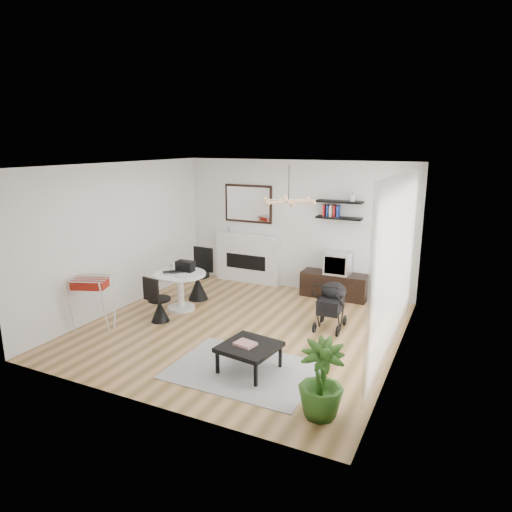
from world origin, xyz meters
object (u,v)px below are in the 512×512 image
at_px(potted_plant, 321,380).
at_px(tv_console, 334,285).
at_px(dining_table, 180,286).
at_px(coffee_table, 249,348).
at_px(drying_rack, 93,302).
at_px(fireplace, 247,252).
at_px(stroller, 331,307).
at_px(crt_tv, 338,263).

bearing_deg(potted_plant, tv_console, 104.07).
relative_size(dining_table, coffee_table, 1.18).
xyz_separation_m(tv_console, potted_plant, (1.03, -4.09, 0.21)).
bearing_deg(drying_rack, fireplace, 52.01).
xyz_separation_m(tv_console, stroller, (0.39, -1.55, 0.12)).
bearing_deg(fireplace, potted_plant, -54.17).
height_order(fireplace, tv_console, fireplace).
bearing_deg(stroller, potted_plant, -78.26).
distance_m(crt_tv, dining_table, 3.11).
relative_size(fireplace, crt_tv, 4.43).
xyz_separation_m(crt_tv, drying_rack, (-3.18, -3.34, -0.23)).
xyz_separation_m(tv_console, drying_rack, (-3.13, -3.34, 0.23)).
bearing_deg(drying_rack, stroller, 6.10).
relative_size(drying_rack, coffee_table, 1.13).
height_order(crt_tv, drying_rack, crt_tv).
height_order(crt_tv, stroller, crt_tv).
height_order(crt_tv, dining_table, crt_tv).
distance_m(dining_table, drying_rack, 1.60).
height_order(fireplace, stroller, fireplace).
xyz_separation_m(fireplace, drying_rack, (-1.08, -3.51, -0.20)).
bearing_deg(stroller, fireplace, 142.48).
relative_size(dining_table, potted_plant, 1.05).
xyz_separation_m(crt_tv, stroller, (0.34, -1.55, -0.34)).
distance_m(fireplace, dining_table, 2.13).
distance_m(fireplace, crt_tv, 2.10).
bearing_deg(fireplace, tv_console, -4.61).
height_order(drying_rack, coffee_table, drying_rack).
bearing_deg(coffee_table, crt_tv, 86.39).
bearing_deg(crt_tv, dining_table, -141.74).
relative_size(crt_tv, stroller, 0.56).
distance_m(tv_console, dining_table, 3.07).
bearing_deg(coffee_table, fireplace, 117.11).
distance_m(dining_table, coffee_table, 2.72).
xyz_separation_m(drying_rack, potted_plant, (4.15, -0.75, -0.03)).
xyz_separation_m(drying_rack, stroller, (3.52, 1.79, -0.11)).
height_order(tv_console, drying_rack, drying_rack).
relative_size(tv_console, potted_plant, 1.45).
bearing_deg(stroller, coffee_table, -108.50).
relative_size(fireplace, coffee_table, 2.67).
distance_m(fireplace, stroller, 3.00).
distance_m(crt_tv, stroller, 1.62).
height_order(dining_table, stroller, stroller).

